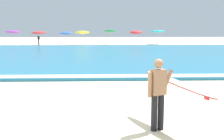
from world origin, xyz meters
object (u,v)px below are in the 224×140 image
(beach_umbrella_1, at_px, (39,33))
(beachgoer_near_row_left, at_px, (39,40))
(beach_umbrella_5, at_px, (136,32))
(beach_umbrella_3, at_px, (83,32))
(beach_umbrella_6, at_px, (158,31))
(surfer_with_board, at_px, (167,87))
(beach_umbrella_2, at_px, (66,33))
(beach_umbrella_4, at_px, (111,31))
(beach_umbrella_0, at_px, (13,32))

(beach_umbrella_1, height_order, beachgoer_near_row_left, beach_umbrella_1)
(beach_umbrella_5, bearing_deg, beach_umbrella_3, 176.65)
(beach_umbrella_3, bearing_deg, beachgoer_near_row_left, -176.61)
(beach_umbrella_6, bearing_deg, beach_umbrella_5, -156.83)
(beach_umbrella_5, bearing_deg, surfer_with_board, -95.79)
(beachgoer_near_row_left, bearing_deg, beach_umbrella_2, -7.14)
(beach_umbrella_1, relative_size, beach_umbrella_4, 0.90)
(beach_umbrella_1, distance_m, beach_umbrella_3, 6.69)
(beach_umbrella_0, distance_m, beach_umbrella_5, 18.90)
(beach_umbrella_1, distance_m, beachgoer_near_row_left, 1.09)
(beach_umbrella_0, relative_size, beach_umbrella_6, 0.98)
(beach_umbrella_0, xyz_separation_m, beach_umbrella_5, (18.89, 0.32, -0.07))
(surfer_with_board, distance_m, beach_umbrella_6, 39.03)
(surfer_with_board, relative_size, beach_umbrella_6, 1.15)
(beach_umbrella_1, xyz_separation_m, beach_umbrella_4, (11.07, 1.01, 0.21))
(surfer_with_board, distance_m, beach_umbrella_5, 36.87)
(surfer_with_board, height_order, beach_umbrella_5, beach_umbrella_5)
(beach_umbrella_0, height_order, beach_umbrella_1, beach_umbrella_0)
(surfer_with_board, bearing_deg, beachgoer_near_row_left, 107.23)
(beach_umbrella_4, relative_size, beachgoer_near_row_left, 1.55)
(beach_umbrella_0, bearing_deg, beach_umbrella_4, 4.73)
(beach_umbrella_1, height_order, beach_umbrella_6, beach_umbrella_6)
(beach_umbrella_1, relative_size, beach_umbrella_3, 0.97)
(beach_umbrella_4, height_order, beach_umbrella_5, beach_umbrella_4)
(beach_umbrella_0, bearing_deg, beachgoer_near_row_left, 6.21)
(surfer_with_board, xyz_separation_m, beach_umbrella_5, (3.72, 36.67, 0.93))
(beach_umbrella_2, bearing_deg, beach_umbrella_4, 11.28)
(beach_umbrella_0, distance_m, beachgoer_near_row_left, 3.98)
(beach_umbrella_6, bearing_deg, surfer_with_board, -101.09)
(beach_umbrella_0, relative_size, beach_umbrella_2, 1.05)
(beach_umbrella_0, bearing_deg, beach_umbrella_3, 4.40)
(beach_umbrella_1, relative_size, beach_umbrella_6, 0.96)
(beach_umbrella_2, xyz_separation_m, beach_umbrella_4, (6.86, 1.37, 0.27))
(surfer_with_board, xyz_separation_m, beach_umbrella_1, (-11.29, 36.58, 0.88))
(surfer_with_board, height_order, beachgoer_near_row_left, surfer_with_board)
(beach_umbrella_2, relative_size, beach_umbrella_5, 0.93)
(beach_umbrella_4, bearing_deg, beach_umbrella_1, -174.81)
(beach_umbrella_2, relative_size, beachgoer_near_row_left, 1.36)
(beach_umbrella_3, bearing_deg, surfer_with_board, -82.90)
(beach_umbrella_0, bearing_deg, beach_umbrella_5, 0.98)
(beach_umbrella_1, bearing_deg, beach_umbrella_6, 5.20)
(beach_umbrella_6, distance_m, beachgoer_near_row_left, 19.01)
(beach_umbrella_5, distance_m, beachgoer_near_row_left, 15.16)
(surfer_with_board, xyz_separation_m, beach_umbrella_2, (-7.08, 36.21, 0.83))
(beach_umbrella_3, bearing_deg, beach_umbrella_4, 5.53)
(beach_umbrella_0, xyz_separation_m, beachgoer_near_row_left, (3.77, 0.41, -1.19))
(beach_umbrella_4, bearing_deg, beachgoer_near_row_left, -175.77)
(beach_umbrella_2, height_order, beach_umbrella_3, beach_umbrella_3)
(beach_umbrella_5, relative_size, beachgoer_near_row_left, 1.46)
(beachgoer_near_row_left, bearing_deg, beach_umbrella_0, -173.79)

